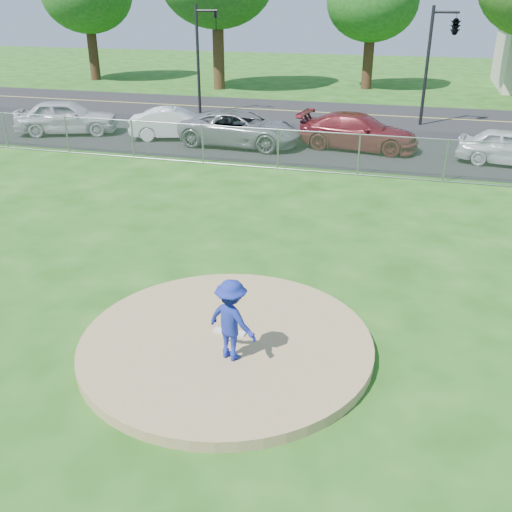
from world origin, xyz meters
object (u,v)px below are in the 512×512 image
(traffic_signal_left, at_px, (202,50))
(parked_car_pearl, at_px, (512,147))
(parked_car_white, at_px, (176,123))
(parked_car_silver, at_px, (67,117))
(parked_car_gray, at_px, (241,129))
(traffic_cone, at_px, (217,134))
(traffic_signal_center, at_px, (453,28))
(parked_car_darkred, at_px, (358,132))
(pitcher, at_px, (232,320))

(traffic_signal_left, height_order, parked_car_pearl, traffic_signal_left)
(parked_car_white, distance_m, parked_car_pearl, 14.21)
(parked_car_silver, bearing_deg, parked_car_pearl, -111.18)
(traffic_signal_left, bearing_deg, parked_car_gray, -57.69)
(traffic_cone, height_order, parked_car_pearl, parked_car_pearl)
(traffic_signal_center, distance_m, parked_car_pearl, 8.36)
(parked_car_white, relative_size, parked_car_darkred, 0.82)
(pitcher, bearing_deg, parked_car_silver, -28.89)
(traffic_cone, height_order, parked_car_silver, parked_car_silver)
(pitcher, height_order, parked_car_gray, pitcher)
(traffic_cone, relative_size, parked_car_darkred, 0.14)
(parked_car_darkred, bearing_deg, pitcher, -173.93)
(traffic_signal_center, xyz_separation_m, parked_car_white, (-11.67, -6.32, -3.92))
(traffic_signal_center, xyz_separation_m, traffic_cone, (-9.71, -6.33, -4.26))
(traffic_signal_center, distance_m, parked_car_silver, 18.74)
(traffic_signal_left, distance_m, traffic_cone, 7.63)
(parked_car_white, bearing_deg, parked_car_pearl, -110.83)
(traffic_cone, relative_size, parked_car_gray, 0.13)
(traffic_signal_center, relative_size, parked_car_silver, 1.20)
(parked_car_silver, xyz_separation_m, parked_car_pearl, (19.56, -0.14, -0.12))
(traffic_signal_center, bearing_deg, parked_car_pearl, -70.04)
(parked_car_silver, distance_m, parked_car_gray, 8.61)
(traffic_signal_left, relative_size, traffic_signal_center, 1.00)
(traffic_signal_left, distance_m, parked_car_gray, 8.46)
(pitcher, distance_m, parked_car_gray, 16.42)
(pitcher, height_order, parked_car_silver, pitcher)
(pitcher, distance_m, parked_car_silver, 20.63)
(traffic_signal_center, distance_m, parked_car_gray, 11.50)
(parked_car_silver, height_order, parked_car_darkred, parked_car_silver)
(pitcher, height_order, parked_car_pearl, pitcher)
(traffic_cone, xyz_separation_m, parked_car_silver, (-7.33, -0.47, 0.45))
(parked_car_silver, bearing_deg, pitcher, -160.41)
(parked_car_pearl, bearing_deg, traffic_signal_left, 74.72)
(traffic_signal_left, bearing_deg, parked_car_silver, -122.38)
(traffic_signal_left, xyz_separation_m, parked_car_gray, (4.30, -6.80, -2.62))
(traffic_signal_center, distance_m, parked_car_darkred, 7.93)
(traffic_signal_left, xyz_separation_m, traffic_signal_center, (12.73, -0.00, 1.25))
(parked_car_silver, bearing_deg, parked_car_darkred, -107.42)
(pitcher, relative_size, parked_car_gray, 0.28)
(pitcher, height_order, parked_car_white, pitcher)
(pitcher, bearing_deg, parked_car_gray, -52.43)
(parked_car_gray, relative_size, parked_car_pearl, 1.33)
(traffic_signal_center, xyz_separation_m, parked_car_gray, (-8.43, -6.80, -3.87))
(traffic_signal_left, relative_size, parked_car_pearl, 1.41)
(traffic_signal_left, bearing_deg, parked_car_darkred, -32.93)
(traffic_signal_left, height_order, parked_car_gray, traffic_signal_left)
(traffic_signal_left, bearing_deg, parked_car_pearl, -24.46)
(pitcher, xyz_separation_m, parked_car_darkred, (0.22, 16.52, -0.19))
(parked_car_silver, xyz_separation_m, parked_car_white, (5.37, 0.48, -0.11))
(parked_car_white, height_order, parked_car_pearl, parked_car_white)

